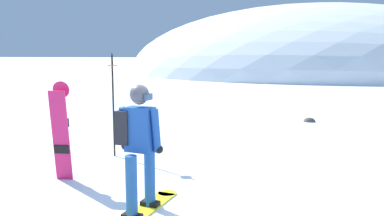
{
  "coord_description": "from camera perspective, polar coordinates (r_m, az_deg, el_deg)",
  "views": [
    {
      "loc": [
        0.85,
        -5.16,
        2.12
      ],
      "look_at": [
        -0.19,
        2.78,
        1.0
      ],
      "focal_mm": 37.51,
      "sensor_mm": 36.0,
      "label": 1
    }
  ],
  "objects": [
    {
      "name": "ground_plane",
      "position": [
        5.64,
        -1.82,
        -14.13
      ],
      "size": [
        300.0,
        300.0,
        0.0
      ],
      "primitive_type": "plane",
      "color": "white"
    },
    {
      "name": "piste_marker_near",
      "position": [
        8.24,
        -11.15,
        1.42
      ],
      "size": [
        0.2,
        0.2,
        2.12
      ],
      "color": "black",
      "rests_on": "ground"
    },
    {
      "name": "spare_snowboard",
      "position": [
        6.91,
        -18.13,
        -3.12
      ],
      "size": [
        0.28,
        0.21,
        1.65
      ],
      "color": "#D11E5B",
      "rests_on": "ground"
    },
    {
      "name": "rock_dark",
      "position": [
        12.82,
        16.35,
        -1.88
      ],
      "size": [
        0.36,
        0.31,
        0.25
      ],
      "color": "#4C4742",
      "rests_on": "ground"
    },
    {
      "name": "snowboarder_main",
      "position": [
        5.27,
        -7.65,
        -5.3
      ],
      "size": [
        0.69,
        1.79,
        1.71
      ],
      "color": "yellow",
      "rests_on": "ground"
    },
    {
      "name": "ridge_peak_main",
      "position": [
        44.01,
        16.73,
        4.88
      ],
      "size": [
        37.95,
        34.15,
        13.77
      ],
      "color": "white",
      "rests_on": "ground"
    }
  ]
}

